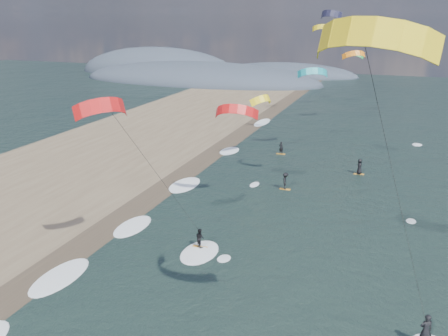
% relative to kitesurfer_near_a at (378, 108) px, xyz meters
% --- Properties ---
extents(wet_sand_strip, '(3.00, 240.00, 0.00)m').
position_rel_kitesurfer_near_a_xyz_m(wet_sand_strip, '(-21.12, 8.45, -13.62)').
color(wet_sand_strip, '#382D23').
rests_on(wet_sand_strip, ground).
extents(coastal_hills, '(80.00, 41.00, 15.00)m').
position_rel_kitesurfer_near_a_xyz_m(coastal_hills, '(-53.96, 106.31, -13.62)').
color(coastal_hills, '#3D4756').
rests_on(coastal_hills, ground).
extents(kitesurfer_near_a, '(8.12, 8.94, 17.40)m').
position_rel_kitesurfer_near_a_xyz_m(kitesurfer_near_a, '(0.00, 0.00, 0.00)').
color(kitesurfer_near_a, orange).
rests_on(kitesurfer_near_a, ground).
extents(kitesurfer_near_b, '(6.68, 9.06, 12.87)m').
position_rel_kitesurfer_near_a_xyz_m(kitesurfer_near_b, '(-14.81, 7.64, -5.73)').
color(kitesurfer_near_b, orange).
rests_on(kitesurfer_near_b, ground).
extents(far_kitesurfers, '(11.15, 13.43, 1.76)m').
position_rel_kitesurfer_near_a_xyz_m(far_kitesurfers, '(-7.82, 31.08, -12.75)').
color(far_kitesurfers, orange).
rests_on(far_kitesurfers, ground).
extents(bg_kite_field, '(12.23, 68.38, 10.55)m').
position_rel_kitesurfer_near_a_xyz_m(bg_kite_field, '(-9.57, 53.06, -1.86)').
color(bg_kite_field, yellow).
rests_on(bg_kite_field, ground).
extents(shoreline_surf, '(2.40, 79.40, 0.11)m').
position_rel_kitesurfer_near_a_xyz_m(shoreline_surf, '(-19.92, 13.20, -13.62)').
color(shoreline_surf, white).
rests_on(shoreline_surf, ground).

